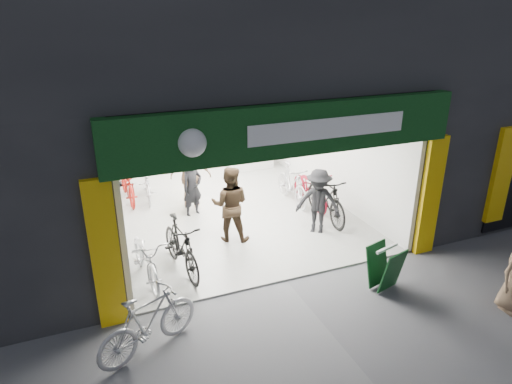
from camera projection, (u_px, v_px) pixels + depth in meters
ground at (287, 281)px, 8.89m from camera, size 60.00×60.00×0.00m
building at (239, 34)px, 11.88m from camera, size 17.00×10.27×8.00m
bike_left_front at (146, 257)px, 8.77m from camera, size 0.80×1.92×0.98m
bike_left_midfront at (181, 246)px, 9.02m from camera, size 0.75×1.94×1.14m
bike_left_midback at (128, 183)px, 12.45m from camera, size 0.75×1.97×1.02m
bike_left_back at (147, 183)px, 12.48m from camera, size 0.61×1.68×0.99m
bike_right_front at (326, 198)px, 11.24m from camera, size 0.67×2.02×1.20m
bike_right_mid at (310, 188)px, 12.12m from camera, size 0.75×1.96×1.01m
bike_right_back at (292, 184)px, 12.29m from camera, size 0.55×1.81×1.08m
parked_bike at (148, 322)px, 6.90m from camera, size 1.80×1.17×1.05m
customer_a at (192, 188)px, 11.43m from camera, size 0.65×0.53×1.52m
customer_b at (230, 205)px, 10.15m from camera, size 1.07×0.98×1.77m
customer_c at (318, 202)px, 10.50m from camera, size 1.17×1.11×1.59m
customer_d at (191, 176)px, 11.82m from camera, size 1.14×0.75×1.80m
sandwich_board at (385, 267)px, 8.51m from camera, size 0.67×0.68×0.84m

